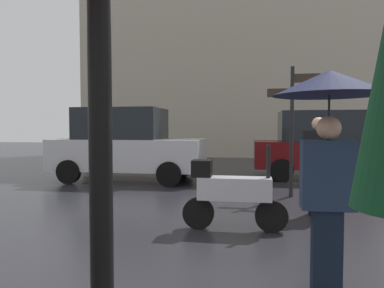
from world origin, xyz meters
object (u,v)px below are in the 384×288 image
object	(u,v)px
parked_scooter	(231,192)
street_signpost	(292,118)
pedestrian_with_bag	(319,160)
parked_car_left	(325,145)
pedestrian_with_umbrella	(329,118)
parked_car_right	(127,144)

from	to	relation	value
parked_scooter	street_signpost	distance (m)	3.10
pedestrian_with_bag	parked_car_left	xyz separation A→B (m)	(1.03, 4.48, 0.04)
pedestrian_with_bag	parked_car_left	size ratio (longest dim) A/B	0.39
pedestrian_with_umbrella	street_signpost	distance (m)	4.40
parked_car_left	parked_car_right	xyz separation A→B (m)	(-5.59, -1.27, 0.03)
parked_car_left	street_signpost	bearing A→B (deg)	77.91
parked_car_right	pedestrian_with_umbrella	bearing A→B (deg)	138.29
parked_car_right	pedestrian_with_bag	bearing A→B (deg)	159.10
pedestrian_with_umbrella	parked_car_right	xyz separation A→B (m)	(-4.09, 6.06, -0.55)
street_signpost	pedestrian_with_umbrella	bearing A→B (deg)	-92.76
pedestrian_with_umbrella	pedestrian_with_bag	distance (m)	2.95
pedestrian_with_umbrella	parked_car_left	world-z (taller)	pedestrian_with_umbrella
pedestrian_with_bag	parked_scooter	bearing A→B (deg)	-150.66
pedestrian_with_bag	parked_car_right	bearing A→B (deg)	136.01
parked_car_right	street_signpost	world-z (taller)	street_signpost
parked_car_right	street_signpost	distance (m)	4.66
parked_car_left	parked_car_right	size ratio (longest dim) A/B	1.01
pedestrian_with_umbrella	parked_scooter	bearing A→B (deg)	61.20
parked_scooter	parked_car_right	bearing A→B (deg)	104.53
pedestrian_with_bag	parked_scooter	world-z (taller)	pedestrian_with_bag
parked_scooter	pedestrian_with_umbrella	bearing A→B (deg)	-83.37
parked_scooter	parked_car_right	size ratio (longest dim) A/B	0.36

